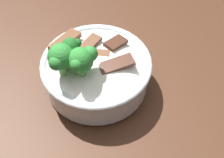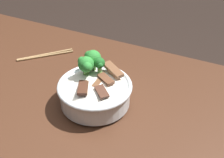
% 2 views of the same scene
% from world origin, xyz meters
% --- Properties ---
extents(dining_table, '(1.39, 0.94, 0.83)m').
position_xyz_m(dining_table, '(0.00, 0.00, 0.72)').
color(dining_table, '#472819').
rests_on(dining_table, ground).
extents(rice_bowl, '(0.21, 0.21, 0.14)m').
position_xyz_m(rice_bowl, '(-0.00, -0.11, 0.88)').
color(rice_bowl, silver).
rests_on(rice_bowl, dining_table).
extents(chopsticks_pair, '(0.15, 0.15, 0.01)m').
position_xyz_m(chopsticks_pair, '(0.28, -0.26, 0.83)').
color(chopsticks_pair, '#9E7A4C').
rests_on(chopsticks_pair, dining_table).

